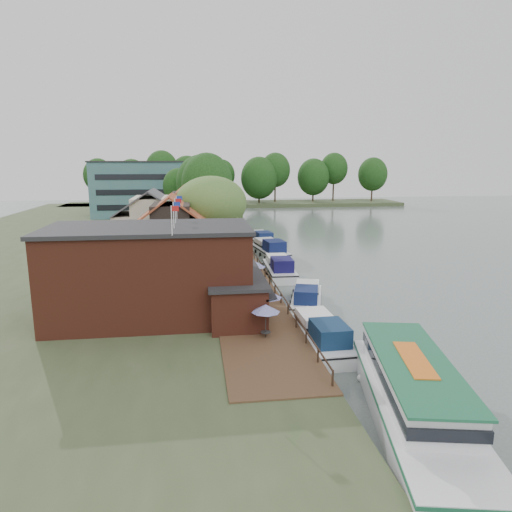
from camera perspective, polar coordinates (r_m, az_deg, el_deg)
name	(u,v)px	position (r m, az deg, el deg)	size (l,w,h in m)	color
ground	(344,316)	(40.29, 10.88, -7.39)	(260.00, 260.00, 0.00)	#53605C
land_bank	(79,246)	(74.24, -21.21, 1.17)	(50.00, 140.00, 1.00)	#384728
quay_deck	(240,279)	(47.78, -2.06, -2.84)	(6.00, 50.00, 0.10)	#47301E
quay_rail	(264,272)	(48.47, 1.06, -2.07)	(0.20, 49.00, 1.00)	black
pub	(177,271)	(36.06, -9.90, -1.92)	(20.00, 11.00, 7.30)	maroon
hotel_block	(152,188)	(106.63, -12.91, 8.23)	(25.40, 12.40, 12.30)	#38666B
cottage_a	(172,234)	(50.70, -10.45, 2.67)	(8.60, 7.60, 8.50)	black
cottage_b	(152,223)	(60.79, -12.85, 4.04)	(9.60, 8.60, 8.50)	beige
cottage_c	(185,215)	(69.49, -8.91, 5.12)	(7.60, 7.60, 8.50)	black
willow	(211,219)	(55.49, -5.59, 4.58)	(8.60, 8.60, 10.43)	#476B2D
umbrella_0	(266,321)	(31.69, 1.22, -8.12)	(1.99, 1.99, 2.38)	navy
umbrella_1	(267,306)	(34.90, 1.42, -6.23)	(2.24, 2.24, 2.38)	#1B1C95
umbrella_2	(255,295)	(37.57, -0.10, -4.92)	(2.13, 2.13, 2.38)	navy
umbrella_3	(255,287)	(39.87, -0.10, -3.93)	(2.16, 2.16, 2.38)	#201B99
umbrella_4	(256,273)	(44.75, -0.04, -2.19)	(1.97, 1.97, 2.38)	navy
cruiser_0	(321,331)	(33.30, 8.15, -9.24)	(3.19, 9.86, 2.39)	white
cruiser_1	(307,295)	(42.13, 6.37, -4.83)	(2.97, 9.19, 2.20)	white
cruiser_2	(279,265)	(53.00, 2.94, -1.18)	(3.29, 10.16, 2.47)	white
cruiser_3	(270,247)	(63.52, 1.74, 1.07)	(3.51, 10.84, 2.67)	silver
cruiser_4	(261,238)	(72.41, 0.59, 2.31)	(3.27, 10.11, 2.46)	white
tour_boat	(417,395)	(25.03, 19.43, -16.07)	(4.22, 15.01, 3.28)	silver
swan	(361,377)	(29.27, 12.96, -14.56)	(0.44, 0.44, 0.44)	white
bank_tree_0	(207,194)	(78.15, -6.10, 7.77)	(8.54, 8.54, 13.58)	#143811
bank_tree_1	(200,191)	(87.60, -6.96, 8.10)	(8.96, 8.96, 13.37)	#143811
bank_tree_2	(179,195)	(93.81, -9.63, 7.49)	(6.22, 6.22, 10.86)	#143811
bank_tree_3	(176,190)	(112.57, -10.03, 8.10)	(7.00, 7.00, 10.67)	#143811
bank_tree_4	(201,185)	(122.97, -6.88, 8.82)	(6.85, 6.85, 12.13)	#143811
bank_tree_5	(174,183)	(130.19, -10.20, 8.91)	(8.44, 8.44, 12.31)	#143811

